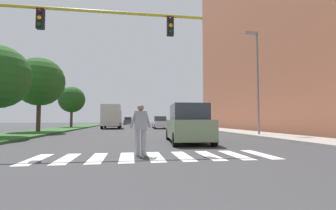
% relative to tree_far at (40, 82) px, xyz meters
% --- Properties ---
extents(ground_plane, '(140.00, 140.00, 0.00)m').
position_rel_tree_far_xyz_m(ground_plane, '(8.91, 7.09, -4.57)').
color(ground_plane, '#38383A').
extents(crosswalk, '(7.65, 2.20, 0.01)m').
position_rel_tree_far_xyz_m(crosswalk, '(8.91, -15.38, -4.57)').
color(crosswalk, silver).
rests_on(crosswalk, ground_plane).
extents(median_strip, '(4.01, 64.00, 0.15)m').
position_rel_tree_far_xyz_m(median_strip, '(0.11, 5.09, -4.50)').
color(median_strip, '#2D5B28').
rests_on(median_strip, ground_plane).
extents(tree_far, '(4.32, 4.32, 6.60)m').
position_rel_tree_far_xyz_m(tree_far, '(0.00, 0.00, 0.00)').
color(tree_far, '#4C3823').
rests_on(tree_far, median_strip).
extents(tree_distant, '(3.70, 3.70, 5.76)m').
position_rel_tree_far_xyz_m(tree_distant, '(-0.26, 13.32, -0.54)').
color(tree_distant, '#4C3823').
rests_on(tree_distant, median_strip).
extents(apartment_block_right, '(10.63, 35.72, 21.89)m').
position_rel_tree_far_xyz_m(apartment_block_right, '(25.60, -0.91, 6.37)').
color(apartment_block_right, '#B76B4C').
rests_on(apartment_block_right, ground_plane).
extents(sidewalk_right, '(3.00, 64.00, 0.15)m').
position_rel_tree_far_xyz_m(sidewalk_right, '(17.77, 5.09, -4.50)').
color(sidewalk_right, '#9E9991').
rests_on(sidewalk_right, ground_plane).
extents(traffic_light_gantry, '(9.40, 0.30, 6.00)m').
position_rel_tree_far_xyz_m(traffic_light_gantry, '(4.60, -13.32, -0.19)').
color(traffic_light_gantry, gold).
rests_on(traffic_light_gantry, median_strip).
extents(street_lamp_right, '(1.02, 0.24, 7.50)m').
position_rel_tree_far_xyz_m(street_lamp_right, '(17.17, -6.73, 0.02)').
color(street_lamp_right, slate).
rests_on(street_lamp_right, sidewalk_right).
extents(pedestrian_performer, '(0.75, 0.30, 1.69)m').
position_rel_tree_far_xyz_m(pedestrian_performer, '(8.44, -15.11, -3.64)').
color(pedestrian_performer, gray).
rests_on(pedestrian_performer, ground_plane).
extents(suv_crossing, '(2.25, 4.72, 1.97)m').
position_rel_tree_far_xyz_m(suv_crossing, '(11.04, -10.92, -3.64)').
color(suv_crossing, gray).
rests_on(suv_crossing, ground_plane).
extents(sedan_midblock, '(1.87, 4.61, 1.62)m').
position_rel_tree_far_xyz_m(sedan_midblock, '(11.95, 8.97, -3.82)').
color(sedan_midblock, silver).
rests_on(sedan_midblock, ground_plane).
extents(sedan_distant, '(2.13, 4.47, 1.66)m').
position_rel_tree_far_xyz_m(sedan_distant, '(5.26, 21.60, -3.80)').
color(sedan_distant, navy).
rests_on(sedan_distant, ground_plane).
extents(sedan_far_horizon, '(2.11, 4.16, 1.77)m').
position_rel_tree_far_xyz_m(sedan_far_horizon, '(7.55, 34.28, -3.76)').
color(sedan_far_horizon, '#474C51').
rests_on(sedan_far_horizon, ground_plane).
extents(truck_box_delivery, '(2.40, 6.20, 3.10)m').
position_rel_tree_far_xyz_m(truck_box_delivery, '(5.59, 10.37, -2.94)').
color(truck_box_delivery, maroon).
rests_on(truck_box_delivery, ground_plane).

